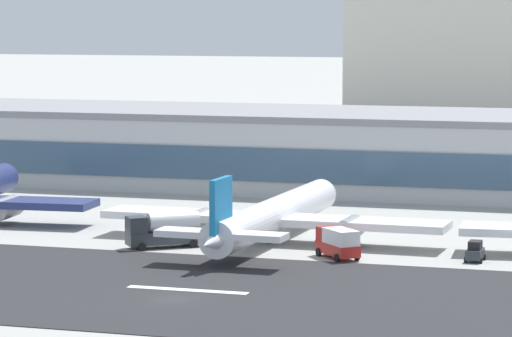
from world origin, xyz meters
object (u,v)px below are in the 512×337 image
(airliner_blue_tail_gate_1, at_px, (270,217))
(service_fuel_truck_0, at_px, (164,230))
(terminal_building, at_px, (366,151))
(service_baggage_tug_2, at_px, (475,252))
(service_box_truck_1, at_px, (338,242))

(airliner_blue_tail_gate_1, height_order, service_fuel_truck_0, airliner_blue_tail_gate_1)
(terminal_building, distance_m, service_baggage_tug_2, 62.12)
(service_fuel_truck_0, bearing_deg, terminal_building, -137.50)
(service_fuel_truck_0, xyz_separation_m, service_baggage_tug_2, (34.56, 1.45, -0.98))
(service_fuel_truck_0, bearing_deg, service_box_truck_1, 138.98)
(service_baggage_tug_2, bearing_deg, service_fuel_truck_0, 93.12)
(service_fuel_truck_0, distance_m, service_box_truck_1, 20.27)
(service_box_truck_1, height_order, service_baggage_tug_2, service_box_truck_1)
(terminal_building, bearing_deg, service_fuel_truck_0, -99.55)
(terminal_building, distance_m, service_fuel_truck_0, 59.17)
(terminal_building, distance_m, service_box_truck_1, 60.36)
(terminal_building, height_order, service_box_truck_1, terminal_building)
(airliner_blue_tail_gate_1, relative_size, service_box_truck_1, 7.36)
(airliner_blue_tail_gate_1, distance_m, service_baggage_tug_2, 24.71)
(terminal_building, distance_m, airliner_blue_tail_gate_1, 51.90)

